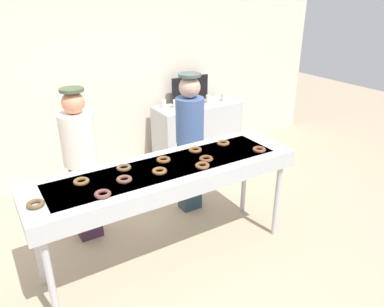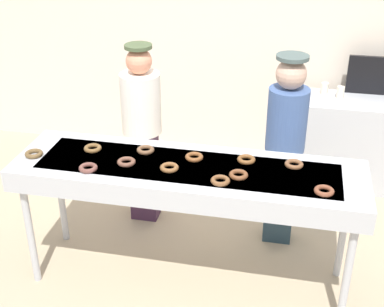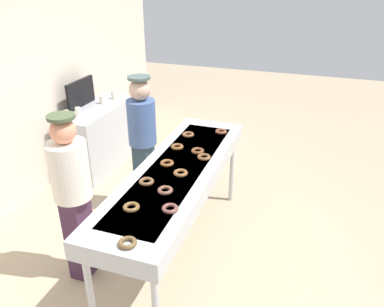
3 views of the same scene
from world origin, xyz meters
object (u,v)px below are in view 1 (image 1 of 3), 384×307
object	(u,v)px
chocolate_donut_8	(35,204)
chocolate_donut_9	(124,168)
worker_assistant	(190,137)
paper_cup_3	(224,97)
chocolate_donut_0	(103,194)
paper_cup_1	(164,104)
chocolate_donut_5	(195,150)
fryer_conveyor	(167,175)
paper_cup_0	(208,99)
chocolate_donut_7	(259,149)
chocolate_donut_3	(159,171)
chocolate_donut_11	(124,179)
prep_counter	(198,133)
paper_cup_2	(175,104)
chocolate_donut_4	(223,143)
chocolate_donut_2	(81,181)
chocolate_donut_1	(206,159)
worker_baker	(81,158)
menu_display	(190,89)
chocolate_donut_6	(163,160)
chocolate_donut_10	(202,166)

from	to	relation	value
chocolate_donut_8	chocolate_donut_9	size ratio (longest dim) A/B	1.00
worker_assistant	paper_cup_3	xyz separation A→B (m)	(1.28, 1.10, 0.02)
chocolate_donut_0	paper_cup_1	bearing A→B (deg)	52.32
chocolate_donut_5	fryer_conveyor	bearing A→B (deg)	-159.18
paper_cup_0	paper_cup_1	xyz separation A→B (m)	(-0.70, 0.11, 0.00)
chocolate_donut_7	paper_cup_0	world-z (taller)	chocolate_donut_7
chocolate_donut_3	chocolate_donut_5	distance (m)	0.56
chocolate_donut_7	worker_assistant	world-z (taller)	worker_assistant
chocolate_donut_11	prep_counter	distance (m)	2.75
chocolate_donut_11	paper_cup_2	bearing A→B (deg)	50.78
chocolate_donut_3	paper_cup_0	world-z (taller)	chocolate_donut_3
paper_cup_2	paper_cup_3	size ratio (longest dim) A/B	1.00
chocolate_donut_4	chocolate_donut_2	bearing A→B (deg)	-177.72
chocolate_donut_1	paper_cup_3	bearing A→B (deg)	49.89
chocolate_donut_1	prep_counter	bearing A→B (deg)	59.54
chocolate_donut_2	chocolate_donut_7	world-z (taller)	same
chocolate_donut_1	chocolate_donut_11	distance (m)	0.81
chocolate_donut_7	chocolate_donut_9	size ratio (longest dim) A/B	1.00
chocolate_donut_0	chocolate_donut_7	world-z (taller)	same
chocolate_donut_7	paper_cup_2	bearing A→B (deg)	84.79
paper_cup_0	chocolate_donut_8	bearing A→B (deg)	-146.07
chocolate_donut_2	chocolate_donut_3	size ratio (longest dim) A/B	1.00
worker_baker	paper_cup_2	xyz separation A→B (m)	(1.70, 1.09, 0.03)
chocolate_donut_5	chocolate_donut_8	world-z (taller)	same
chocolate_donut_1	paper_cup_0	xyz separation A→B (m)	(1.31, 1.90, -0.06)
worker_assistant	paper_cup_1	world-z (taller)	worker_assistant
chocolate_donut_0	chocolate_donut_7	bearing A→B (deg)	1.00
paper_cup_2	paper_cup_3	xyz separation A→B (m)	(0.80, -0.08, 0.00)
paper_cup_2	chocolate_donut_8	bearing A→B (deg)	-139.57
chocolate_donut_9	chocolate_donut_2	bearing A→B (deg)	-171.89
chocolate_donut_4	worker_assistant	size ratio (longest dim) A/B	0.08
fryer_conveyor	menu_display	world-z (taller)	menu_display
chocolate_donut_8	prep_counter	distance (m)	3.30
worker_baker	worker_assistant	size ratio (longest dim) A/B	0.99
worker_baker	worker_assistant	world-z (taller)	worker_assistant
fryer_conveyor	chocolate_donut_2	size ratio (longest dim) A/B	19.11
paper_cup_0	paper_cup_1	world-z (taller)	same
chocolate_donut_7	worker_baker	bearing A→B (deg)	148.26
chocolate_donut_0	chocolate_donut_9	bearing A→B (deg)	47.88
chocolate_donut_7	worker_assistant	xyz separation A→B (m)	(-0.29, 0.85, -0.09)
chocolate_donut_9	paper_cup_1	world-z (taller)	chocolate_donut_9
worker_baker	paper_cup_0	distance (m)	2.49
chocolate_donut_6	menu_display	size ratio (longest dim) A/B	0.21
chocolate_donut_0	chocolate_donut_7	distance (m)	1.61
chocolate_donut_2	chocolate_donut_11	distance (m)	0.35
worker_baker	chocolate_donut_6	bearing A→B (deg)	130.56
fryer_conveyor	chocolate_donut_0	size ratio (longest dim) A/B	19.11
worker_baker	chocolate_donut_8	bearing A→B (deg)	54.21
chocolate_donut_3	paper_cup_1	distance (m)	2.29
chocolate_donut_2	chocolate_donut_10	world-z (taller)	same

